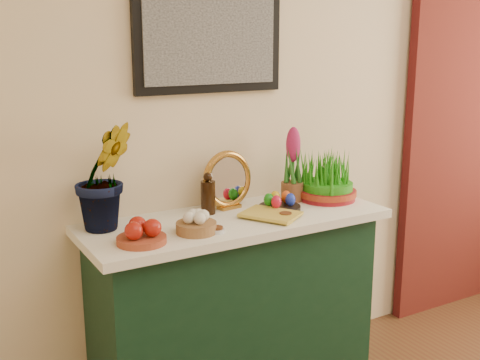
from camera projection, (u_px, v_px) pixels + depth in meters
The scene contains 13 objects.
sideboard at pixel (235, 311), 2.83m from camera, with size 1.30×0.45×0.85m, color #11311D.
tablecloth at pixel (234, 221), 2.73m from camera, with size 1.40×0.55×0.04m, color white.
hyacinth_green at pixel (104, 159), 2.48m from camera, with size 0.30×0.26×0.61m, color #297222.
apple_bowl at pixel (141, 233), 2.36m from camera, with size 0.26×0.26×0.10m.
garlic_basket at pixel (196, 224), 2.49m from camera, with size 0.19×0.19×0.09m.
vinegar_cruet at pixel (208, 196), 2.75m from camera, with size 0.07×0.07×0.19m.
mirror at pixel (228, 180), 2.83m from camera, with size 0.28×0.10×0.28m.
book at pixel (261, 219), 2.62m from camera, with size 0.17×0.24×0.03m, color gold.
spice_dish_left at pixel (217, 230), 2.49m from camera, with size 0.06×0.06×0.03m.
spice_dish_right at pixel (286, 216), 2.69m from camera, with size 0.07×0.07×0.03m.
egg_plate at pixel (280, 204), 2.82m from camera, with size 0.21×0.21×0.08m.
hyacinth_pink at pixel (293, 168), 2.95m from camera, with size 0.11×0.11×0.37m.
wheatgrass_sabzeh at pixel (327, 179), 2.98m from camera, with size 0.29×0.29×0.24m.
Camera 1 is at (-1.74, -0.26, 1.68)m, focal length 45.00 mm.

